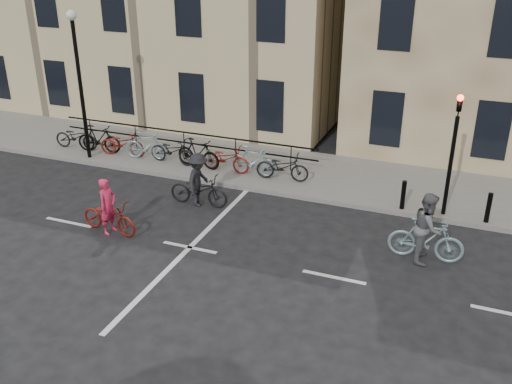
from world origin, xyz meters
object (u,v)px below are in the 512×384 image
at_px(cyclist_grey, 427,234).
at_px(cyclist_pink, 109,214).
at_px(traffic_light, 454,140).
at_px(lamp_post, 78,68).
at_px(cyclist_dark, 199,185).

bearing_deg(cyclist_grey, cyclist_pink, 98.98).
height_order(traffic_light, cyclist_pink, traffic_light).
bearing_deg(traffic_light, lamp_post, 179.73).
bearing_deg(cyclist_grey, lamp_post, 75.14).
height_order(traffic_light, cyclist_dark, traffic_light).
bearing_deg(cyclist_grey, cyclist_dark, 80.84).
height_order(lamp_post, cyclist_grey, lamp_post).
distance_m(traffic_light, cyclist_pink, 9.93).
xyz_separation_m(cyclist_pink, cyclist_dark, (1.54, 2.53, 0.11)).
xyz_separation_m(traffic_light, lamp_post, (-12.70, 0.06, 1.04)).
relative_size(cyclist_pink, cyclist_dark, 0.97).
relative_size(lamp_post, cyclist_dark, 2.73).
relative_size(cyclist_grey, cyclist_dark, 1.01).
distance_m(traffic_light, cyclist_dark, 7.61).
height_order(lamp_post, cyclist_dark, lamp_post).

